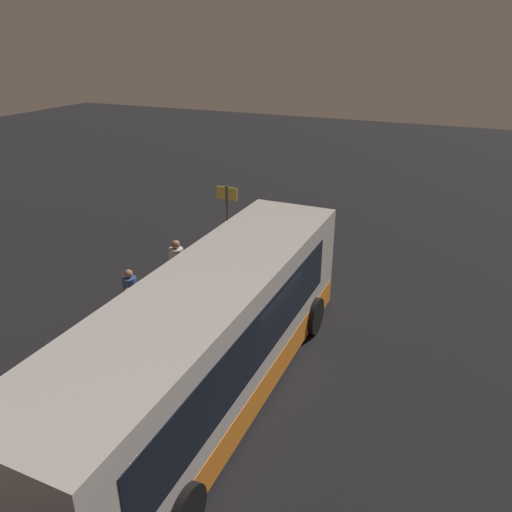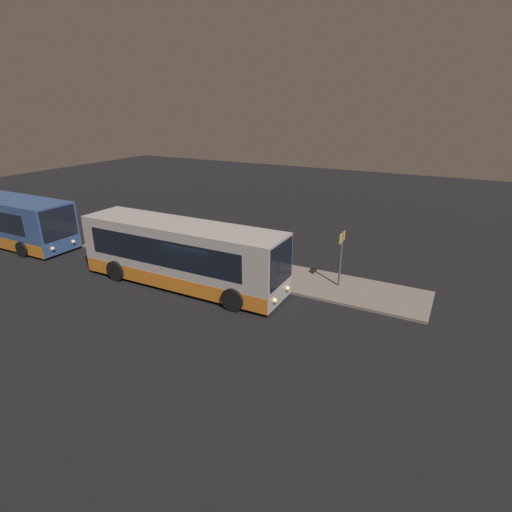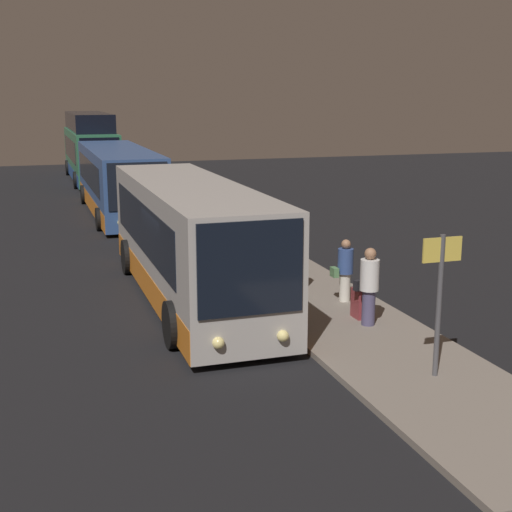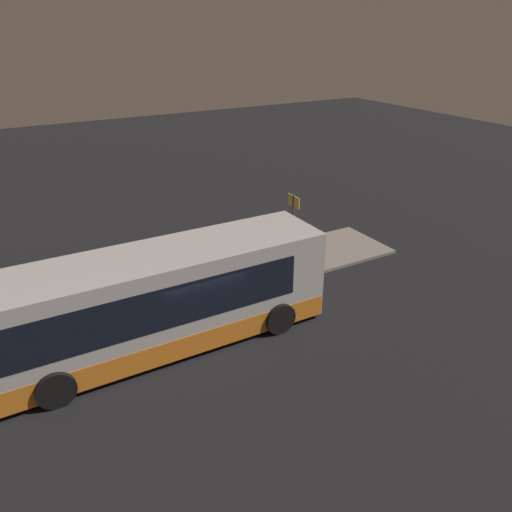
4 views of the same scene
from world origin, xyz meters
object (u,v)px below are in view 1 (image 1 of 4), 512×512
Objects in this scene: suitcase at (167,290)px; trash_bin at (84,396)px; passenger_boarding at (132,318)px; sign_post at (227,213)px; passenger_waiting at (177,266)px; bus_lead at (211,342)px; passenger_with_bags at (131,294)px.

trash_bin is at bearing -168.18° from suitcase.
passenger_boarding is 0.66× the size of sign_post.
trash_bin is (-5.35, -0.96, -0.64)m from passenger_waiting.
suitcase is 1.45× the size of trash_bin.
bus_lead is 4.08m from passenger_with_bags.
suitcase is at bearing 170.72° from passenger_with_bags.
passenger_boarding is at bearing -165.29° from suitcase.
sign_post reaches higher than passenger_boarding.
passenger_with_bags reaches higher than suitcase.
sign_post reaches higher than passenger_with_bags.
passenger_boarding is 6.26m from sign_post.
passenger_boarding is 0.99× the size of passenger_waiting.
passenger_boarding is at bearing 38.92° from passenger_with_bags.
passenger_boarding reaches higher than suitcase.
sign_post reaches higher than trash_bin.
passenger_boarding is at bearing 83.84° from passenger_waiting.
bus_lead reaches higher than sign_post.
bus_lead reaches higher than passenger_boarding.
trash_bin is at bearing -10.85° from passenger_boarding.
passenger_waiting reaches higher than passenger_with_bags.
suitcase is at bearing 45.48° from bus_lead.
passenger_boarding is at bearing 74.60° from bus_lead.
passenger_boarding is 2.75× the size of trash_bin.
bus_lead is 2.80m from passenger_boarding.
passenger_with_bags is at bearing 63.77° from passenger_waiting.
passenger_with_bags is 2.47× the size of trash_bin.
bus_lead is at bearing 62.83° from passenger_with_bags.
passenger_waiting is 1.12× the size of passenger_with_bags.
passenger_waiting is at bearing 10.17° from trash_bin.
trash_bin is (-3.43, -1.25, -0.53)m from passenger_with_bags.
passenger_boarding is 1.11× the size of passenger_with_bags.
sign_post is at bearing -3.35° from suitcase.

